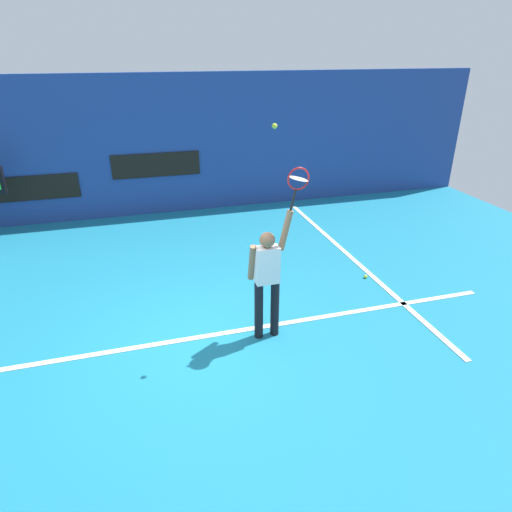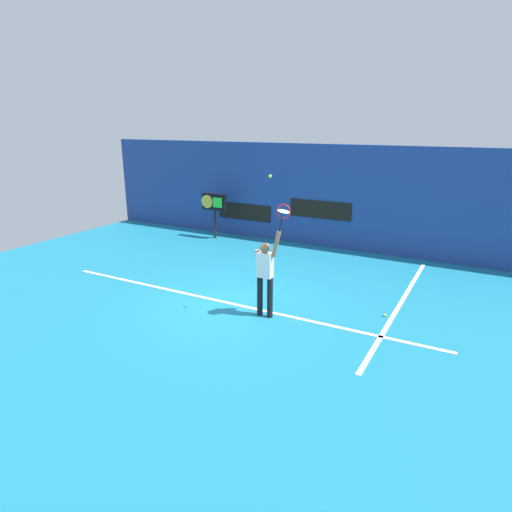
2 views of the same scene
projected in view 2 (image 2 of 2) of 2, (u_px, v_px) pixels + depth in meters
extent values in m
plane|color=teal|center=(227.00, 305.00, 10.46)|extent=(18.00, 18.00, 0.00)
cube|color=navy|center=(322.00, 196.00, 15.09)|extent=(18.00, 0.20, 3.47)
cube|color=black|center=(320.00, 210.00, 15.12)|extent=(2.20, 0.03, 0.60)
cube|color=black|center=(244.00, 212.00, 16.60)|extent=(2.20, 0.03, 0.60)
cube|color=white|center=(230.00, 303.00, 10.56)|extent=(10.00, 0.10, 0.01)
cube|color=white|center=(400.00, 304.00, 10.50)|extent=(0.10, 7.00, 0.01)
cylinder|color=black|center=(260.00, 296.00, 9.82)|extent=(0.13, 0.13, 0.92)
cylinder|color=black|center=(270.00, 298.00, 9.71)|extent=(0.13, 0.13, 0.92)
cube|color=white|center=(265.00, 265.00, 9.56)|extent=(0.34, 0.20, 0.55)
sphere|color=#8C6647|center=(265.00, 248.00, 9.44)|extent=(0.22, 0.22, 0.22)
cylinder|color=#8C6647|center=(276.00, 244.00, 9.29)|extent=(0.21, 0.09, 0.59)
cylinder|color=#8C6647|center=(259.00, 262.00, 9.71)|extent=(0.09, 0.23, 0.58)
cylinder|color=black|center=(281.00, 225.00, 9.12)|extent=(0.10, 0.03, 0.30)
torus|color=red|center=(284.00, 211.00, 9.01)|extent=(0.38, 0.02, 0.38)
cylinder|color=silver|center=(284.00, 211.00, 9.01)|extent=(0.26, 0.27, 0.06)
sphere|color=#CCE033|center=(270.00, 176.00, 8.99)|extent=(0.07, 0.07, 0.07)
cylinder|color=black|center=(215.00, 224.00, 16.41)|extent=(0.10, 0.10, 1.07)
cube|color=black|center=(214.00, 202.00, 16.17)|extent=(0.95, 0.18, 0.60)
cylinder|color=gold|center=(207.00, 202.00, 16.20)|extent=(0.48, 0.02, 0.48)
cube|color=#26D833|center=(217.00, 203.00, 15.99)|extent=(0.38, 0.02, 0.36)
sphere|color=#CCE033|center=(385.00, 315.00, 9.85)|extent=(0.07, 0.07, 0.07)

